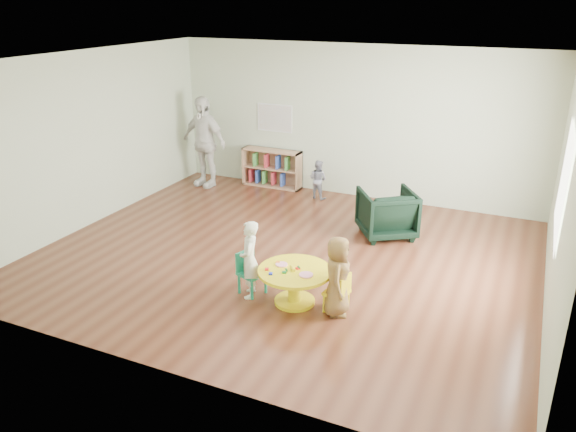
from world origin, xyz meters
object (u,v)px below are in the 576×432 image
object	(u,v)px
adult_caretaker	(204,142)
child_left	(250,260)
kid_chair_left	(250,271)
toddler	(318,179)
child_right	(337,276)
bookshelf	(272,168)
activity_table	(295,280)
armchair	(387,213)
kid_chair_right	(339,292)

from	to	relation	value
adult_caretaker	child_left	bearing A→B (deg)	-40.23
kid_chair_left	toddler	world-z (taller)	toddler
toddler	child_right	bearing A→B (deg)	125.50
kid_chair_left	adult_caretaker	world-z (taller)	adult_caretaker
child_left	bookshelf	bearing A→B (deg)	-179.76
activity_table	toddler	bearing A→B (deg)	107.28
kid_chair_left	bookshelf	distance (m)	4.36
bookshelf	toddler	distance (m)	1.16
kid_chair_left	child_left	bearing A→B (deg)	47.65
child_left	toddler	size ratio (longest dim) A/B	1.37
kid_chair_left	armchair	world-z (taller)	armchair
armchair	child_right	xyz separation A→B (m)	(0.08, -2.55, 0.12)
activity_table	child_left	world-z (taller)	child_left
adult_caretaker	child_right	bearing A→B (deg)	-30.43
activity_table	bookshelf	xyz separation A→B (m)	(-2.27, 4.05, 0.05)
armchair	child_right	distance (m)	2.56
bookshelf	child_left	world-z (taller)	child_left
kid_chair_left	child_right	bearing A→B (deg)	107.77
kid_chair_left	adult_caretaker	size ratio (longest dim) A/B	0.31
armchair	child_left	xyz separation A→B (m)	(-1.06, -2.60, 0.13)
activity_table	kid_chair_right	world-z (taller)	same
activity_table	kid_chair_left	xyz separation A→B (m)	(-0.63, 0.01, -0.01)
child_left	child_right	world-z (taller)	child_left
kid_chair_left	child_left	xyz separation A→B (m)	(0.04, -0.08, 0.21)
toddler	adult_caretaker	size ratio (longest dim) A/B	0.41
kid_chair_right	adult_caretaker	bearing A→B (deg)	57.16
bookshelf	toddler	bearing A→B (deg)	-15.88
armchair	child_left	distance (m)	2.81
kid_chair_left	toddler	size ratio (longest dim) A/B	0.76
activity_table	armchair	xyz separation A→B (m)	(0.48, 2.53, 0.06)
activity_table	child_right	bearing A→B (deg)	-2.08
child_left	kid_chair_left	bearing A→B (deg)	-173.77
armchair	adult_caretaker	xyz separation A→B (m)	(-3.98, 1.01, 0.52)
child_left	toddler	xyz separation A→B (m)	(-0.57, 3.80, -0.14)
toddler	bookshelf	bearing A→B (deg)	-4.98
child_left	adult_caretaker	world-z (taller)	adult_caretaker
activity_table	adult_caretaker	xyz separation A→B (m)	(-3.51, 3.54, 0.58)
kid_chair_left	kid_chair_right	world-z (taller)	kid_chair_left
kid_chair_right	child_left	world-z (taller)	child_left
child_left	adult_caretaker	bearing A→B (deg)	-163.03
activity_table	kid_chair_left	bearing A→B (deg)	178.76
kid_chair_left	bookshelf	size ratio (longest dim) A/B	0.47
kid_chair_right	child_left	xyz separation A→B (m)	(-1.16, -0.09, 0.24)
child_right	toddler	size ratio (longest dim) A/B	1.35
child_right	adult_caretaker	bearing A→B (deg)	31.99
kid_chair_left	child_right	xyz separation A→B (m)	(1.19, -0.03, 0.20)
kid_chair_right	child_left	size ratio (longest dim) A/B	0.49
kid_chair_right	bookshelf	world-z (taller)	bookshelf
adult_caretaker	activity_table	bearing A→B (deg)	-34.47
toddler	child_left	bearing A→B (deg)	109.49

